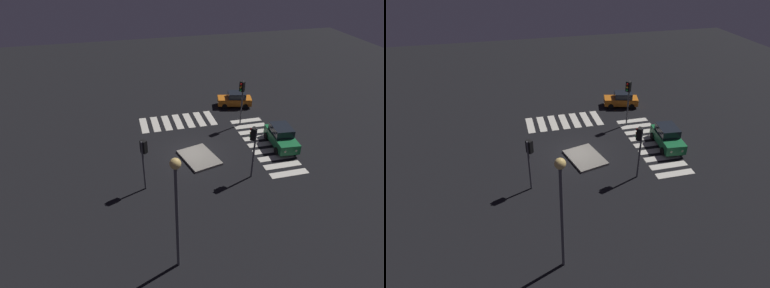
{
  "view_description": "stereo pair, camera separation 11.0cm",
  "coord_description": "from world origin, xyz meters",
  "views": [
    {
      "loc": [
        -22.95,
        5.64,
        15.77
      ],
      "look_at": [
        0.0,
        0.0,
        1.0
      ],
      "focal_mm": 30.6,
      "sensor_mm": 36.0,
      "label": 1
    },
    {
      "loc": [
        -22.98,
        5.54,
        15.77
      ],
      "look_at": [
        0.0,
        0.0,
        1.0
      ],
      "focal_mm": 30.6,
      "sensor_mm": 36.0,
      "label": 2
    }
  ],
  "objects": [
    {
      "name": "traffic_light_west",
      "position": [
        -3.62,
        4.36,
        3.1
      ],
      "size": [
        0.54,
        0.53,
        4.09
      ],
      "rotation": [
        0.0,
        0.0,
        -0.88
      ],
      "color": "#47474C",
      "rests_on": "ground"
    },
    {
      "name": "traffic_light_south",
      "position": [
        -4.13,
        -3.63,
        3.27
      ],
      "size": [
        0.53,
        0.54,
        4.32
      ],
      "rotation": [
        0.0,
        0.0,
        0.72
      ],
      "color": "#47474C",
      "rests_on": "ground"
    },
    {
      "name": "ground_plane",
      "position": [
        0.0,
        0.0,
        0.0
      ],
      "size": [
        80.0,
        80.0,
        0.0
      ],
      "primitive_type": "plane",
      "color": "black"
    },
    {
      "name": "traffic_island",
      "position": [
        -0.83,
        -0.42,
        0.09
      ],
      "size": [
        4.02,
        3.39,
        0.18
      ],
      "color": "gray",
      "rests_on": "ground"
    },
    {
      "name": "car_green",
      "position": [
        -0.54,
        -8.07,
        0.9
      ],
      "size": [
        4.32,
        2.26,
        1.83
      ],
      "rotation": [
        0.0,
        0.0,
        3.06
      ],
      "color": "#196B38",
      "rests_on": "ground"
    },
    {
      "name": "street_lamp",
      "position": [
        -10.9,
        3.47,
        5.04
      ],
      "size": [
        0.56,
        0.56,
        7.35
      ],
      "color": "#47474C",
      "rests_on": "ground"
    },
    {
      "name": "traffic_light_east",
      "position": [
        3.87,
        -5.81,
        3.5
      ],
      "size": [
        0.54,
        0.53,
        4.62
      ],
      "rotation": [
        0.0,
        0.0,
        2.16
      ],
      "color": "#47474C",
      "rests_on": "ground"
    },
    {
      "name": "crosswalk_side",
      "position": [
        6.09,
        0.0,
        0.01
      ],
      "size": [
        3.2,
        7.6,
        0.02
      ],
      "color": "silver",
      "rests_on": "ground"
    },
    {
      "name": "car_orange",
      "position": [
        8.25,
        -6.92,
        0.79
      ],
      "size": [
        2.39,
        3.94,
        1.62
      ],
      "rotation": [
        0.0,
        0.0,
        1.33
      ],
      "color": "orange",
      "rests_on": "ground"
    },
    {
      "name": "crosswalk_near",
      "position": [
        0.0,
        -6.83,
        0.01
      ],
      "size": [
        9.9,
        3.2,
        0.02
      ],
      "color": "silver",
      "rests_on": "ground"
    }
  ]
}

